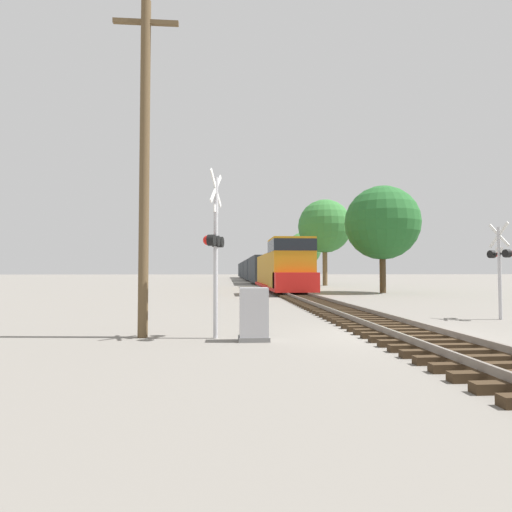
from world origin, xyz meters
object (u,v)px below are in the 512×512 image
object	(u,v)px
freight_train	(254,270)
utility_pole	(144,161)
tree_mid_background	(325,226)
crossing_signal_far	(500,260)
relay_cabinet	(254,315)
crossing_signal_near	(215,244)
tree_far_right	(382,223)
tree_deep_background	(304,249)

from	to	relation	value
freight_train	utility_pole	xyz separation A→B (m)	(-7.15, -58.86, 2.86)
freight_train	tree_mid_background	size ratio (longest dim) A/B	8.16
utility_pole	tree_mid_background	size ratio (longest dim) A/B	0.88
crossing_signal_far	relay_cabinet	world-z (taller)	crossing_signal_far
crossing_signal_near	tree_mid_background	distance (m)	39.85
tree_far_right	tree_mid_background	world-z (taller)	tree_mid_background
crossing_signal_near	tree_far_right	size ratio (longest dim) A/B	0.51
freight_train	crossing_signal_near	bearing A→B (deg)	-95.04
crossing_signal_far	utility_pole	bearing A→B (deg)	95.55
crossing_signal_near	tree_mid_background	size ratio (longest dim) A/B	0.42
crossing_signal_near	tree_deep_background	bearing A→B (deg)	-176.96
crossing_signal_near	relay_cabinet	distance (m)	2.17
tree_mid_background	crossing_signal_near	bearing A→B (deg)	-108.36
tree_mid_background	tree_deep_background	world-z (taller)	tree_mid_background
tree_deep_background	tree_far_right	bearing A→B (deg)	-90.11
crossing_signal_near	tree_deep_background	size ratio (longest dim) A/B	0.55
freight_train	tree_mid_background	xyz separation A→B (m)	(7.25, -21.61, 5.35)
utility_pole	tree_mid_background	distance (m)	40.02
relay_cabinet	freight_train	bearing A→B (deg)	85.99
crossing_signal_near	tree_mid_background	world-z (taller)	tree_mid_background
crossing_signal_near	crossing_signal_far	size ratio (longest dim) A/B	1.25
freight_train	crossing_signal_far	bearing A→B (deg)	-84.61
tree_far_right	tree_mid_background	xyz separation A→B (m)	(-0.67, 16.48, 1.55)
tree_deep_background	tree_mid_background	bearing A→B (deg)	-92.51
tree_deep_background	freight_train	bearing A→B (deg)	148.80
tree_mid_background	tree_deep_background	xyz separation A→B (m)	(0.73, 16.78, -1.88)
crossing_signal_far	tree_mid_background	distance (m)	34.65
relay_cabinet	tree_far_right	xyz separation A→B (m)	(12.11, 21.57, 5.08)
crossing_signal_far	tree_deep_background	bearing A→B (deg)	-11.23
crossing_signal_near	tree_deep_background	world-z (taller)	tree_deep_background
crossing_signal_near	tree_far_right	xyz separation A→B (m)	(13.13, 21.07, 3.23)
crossing_signal_near	tree_mid_background	xyz separation A→B (m)	(12.46, 37.54, 4.78)
utility_pole	crossing_signal_far	bearing A→B (deg)	13.73
crossing_signal_near	tree_far_right	distance (m)	25.03
tree_mid_background	relay_cabinet	bearing A→B (deg)	-106.73
utility_pole	tree_far_right	xyz separation A→B (m)	(15.07, 20.77, 0.93)
utility_pole	freight_train	bearing A→B (deg)	83.07
tree_far_right	tree_mid_background	bearing A→B (deg)	92.33
relay_cabinet	tree_far_right	distance (m)	25.25
crossing_signal_near	crossing_signal_far	xyz separation A→B (m)	(10.48, 3.33, -0.31)
relay_cabinet	tree_mid_background	xyz separation A→B (m)	(11.44, 38.05, 6.63)
freight_train	tree_far_right	size ratio (longest dim) A/B	9.84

